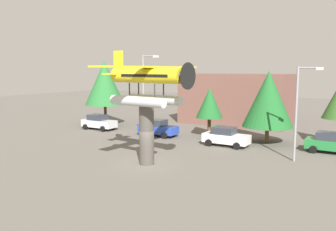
# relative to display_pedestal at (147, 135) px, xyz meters

# --- Properties ---
(ground_plane) EXTENTS (140.00, 140.00, 0.00)m
(ground_plane) POSITION_rel_display_pedestal_xyz_m (0.00, 0.00, -2.21)
(ground_plane) COLOR #605B54
(display_pedestal) EXTENTS (1.10, 1.10, 4.42)m
(display_pedestal) POSITION_rel_display_pedestal_xyz_m (0.00, 0.00, 0.00)
(display_pedestal) COLOR #4C4742
(display_pedestal) RESTS_ON ground
(floatplane_monument) EXTENTS (7.01, 10.46, 4.00)m
(floatplane_monument) POSITION_rel_display_pedestal_xyz_m (0.13, -0.01, 3.88)
(floatplane_monument) COLOR silver
(floatplane_monument) RESTS_ON display_pedestal
(car_near_silver) EXTENTS (4.20, 2.02, 1.76)m
(car_near_silver) POSITION_rel_display_pedestal_xyz_m (-13.57, 9.48, -1.33)
(car_near_silver) COLOR silver
(car_near_silver) RESTS_ON ground
(car_mid_blue) EXTENTS (4.20, 2.02, 1.76)m
(car_mid_blue) POSITION_rel_display_pedestal_xyz_m (-5.46, 9.73, -1.33)
(car_mid_blue) COLOR #2847B7
(car_mid_blue) RESTS_ON ground
(car_far_white) EXTENTS (4.20, 2.02, 1.76)m
(car_far_white) POSITION_rel_display_pedestal_xyz_m (2.56, 8.93, -1.33)
(car_far_white) COLOR white
(car_far_white) RESTS_ON ground
(car_distant_green) EXTENTS (4.20, 2.02, 1.76)m
(car_distant_green) POSITION_rel_display_pedestal_xyz_m (11.22, 11.03, -1.33)
(car_distant_green) COLOR #237A38
(car_distant_green) RESTS_ON ground
(streetlight_primary) EXTENTS (1.84, 0.28, 8.36)m
(streetlight_primary) POSITION_rel_display_pedestal_xyz_m (-5.17, 7.06, 2.61)
(streetlight_primary) COLOR gray
(streetlight_primary) RESTS_ON ground
(streetlight_secondary) EXTENTS (1.84, 0.28, 7.22)m
(streetlight_secondary) POSITION_rel_display_pedestal_xyz_m (9.35, 6.65, 2.02)
(streetlight_secondary) COLOR gray
(streetlight_secondary) RESTS_ON ground
(storefront_building) EXTENTS (13.54, 6.32, 6.44)m
(storefront_building) POSITION_rel_display_pedestal_xyz_m (-1.58, 22.00, 1.01)
(storefront_building) COLOR brown
(storefront_building) RESTS_ON ground
(tree_west) EXTENTS (4.93, 4.93, 8.06)m
(tree_west) POSITION_rel_display_pedestal_xyz_m (-15.17, 12.45, 3.09)
(tree_west) COLOR brown
(tree_west) RESTS_ON ground
(tree_east) EXTENTS (2.80, 2.80, 5.10)m
(tree_east) POSITION_rel_display_pedestal_xyz_m (-0.72, 12.37, 1.30)
(tree_east) COLOR brown
(tree_east) RESTS_ON ground
(tree_center_back) EXTENTS (4.75, 4.75, 6.88)m
(tree_center_back) POSITION_rel_display_pedestal_xyz_m (5.43, 12.14, 2.03)
(tree_center_back) COLOR brown
(tree_center_back) RESTS_ON ground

